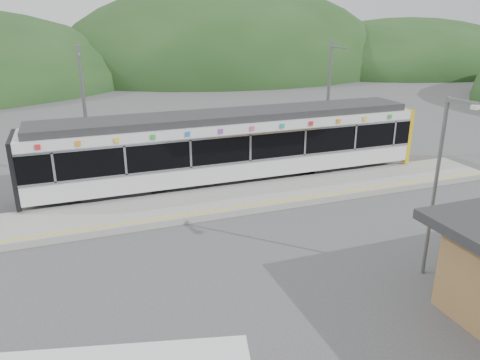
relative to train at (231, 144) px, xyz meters
name	(u,v)px	position (x,y,z in m)	size (l,w,h in m)	color
ground	(282,227)	(0.13, -6.00, -2.06)	(120.00, 120.00, 0.00)	#4C4C4F
hills	(342,173)	(6.32, -0.71, -2.06)	(146.00, 149.00, 26.00)	#1E3D19
platform	(252,197)	(0.13, -2.70, -1.91)	(26.00, 3.20, 0.30)	#9E9E99
yellow_line	(263,204)	(0.13, -4.00, -1.76)	(26.00, 0.10, 0.01)	yellow
train	(231,144)	(0.00, 0.00, 0.00)	(20.44, 3.01, 3.74)	black
catenary_mast_west	(85,114)	(-6.87, 2.56, 1.58)	(0.18, 1.80, 7.00)	slate
catenary_mast_east	(328,98)	(7.13, 2.56, 1.58)	(0.18, 1.80, 7.00)	slate
lamp_post	(440,174)	(3.13, -11.08, 1.55)	(0.38, 1.10, 6.05)	slate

